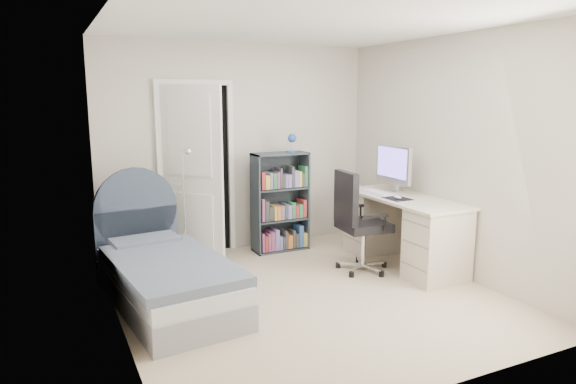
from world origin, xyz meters
name	(u,v)px	position (x,y,z in m)	size (l,w,h in m)	color
room_shell	(308,165)	(0.00, 0.00, 1.25)	(3.50, 3.70, 2.60)	tan
door	(193,171)	(-0.64, 1.57, 1.03)	(0.92, 0.65, 2.06)	black
bed	(165,275)	(-1.26, 0.41, 0.26)	(1.07, 1.96, 1.16)	gray
nightstand	(137,235)	(-1.31, 1.55, 0.36)	(0.37, 0.37, 0.56)	#CCBE7D
floor_lamp	(187,220)	(-0.82, 1.26, 0.54)	(0.19, 0.19, 1.33)	silver
bookcase	(281,207)	(0.40, 1.44, 0.54)	(0.67, 0.29, 1.43)	#323C44
desk	(402,228)	(1.38, 0.34, 0.43)	(0.64, 1.60, 1.31)	beige
office_chair	(357,217)	(0.79, 0.37, 0.60)	(0.57, 0.59, 1.10)	silver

